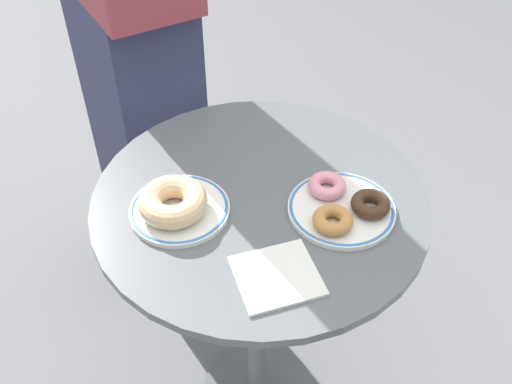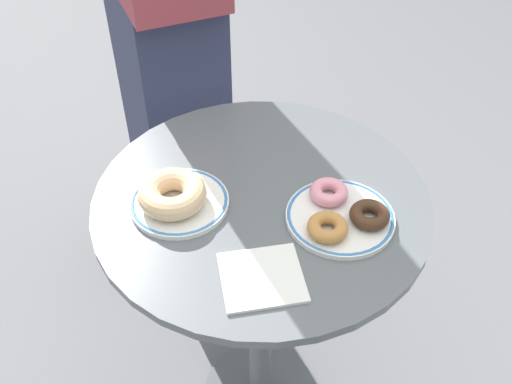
{
  "view_description": "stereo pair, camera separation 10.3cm",
  "coord_description": "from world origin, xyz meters",
  "px_view_note": "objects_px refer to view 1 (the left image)",
  "views": [
    {
      "loc": [
        -0.01,
        -0.78,
        1.48
      ],
      "look_at": [
        -0.01,
        -0.02,
        0.78
      ],
      "focal_mm": 40.06,
      "sensor_mm": 36.0,
      "label": 1
    },
    {
      "loc": [
        0.09,
        -0.77,
        1.48
      ],
      "look_at": [
        -0.01,
        -0.02,
        0.78
      ],
      "focal_mm": 40.06,
      "sensor_mm": 36.0,
      "label": 2
    }
  ],
  "objects_px": {
    "donut_glazed": "(173,202)",
    "paper_napkin": "(277,276)",
    "plate_left": "(180,209)",
    "person_figure": "(129,25)",
    "donut_chocolate": "(371,204)",
    "donut_old_fashioned": "(333,220)",
    "plate_right": "(341,209)",
    "donut_pink_frosted": "(327,185)",
    "cafe_table": "(260,273)"
  },
  "relations": [
    {
      "from": "plate_left",
      "to": "donut_glazed",
      "type": "height_order",
      "value": "donut_glazed"
    },
    {
      "from": "donut_glazed",
      "to": "person_figure",
      "type": "relative_size",
      "value": 0.07
    },
    {
      "from": "donut_glazed",
      "to": "paper_napkin",
      "type": "relative_size",
      "value": 0.94
    },
    {
      "from": "donut_chocolate",
      "to": "paper_napkin",
      "type": "bearing_deg",
      "value": -139.83
    },
    {
      "from": "paper_napkin",
      "to": "person_figure",
      "type": "relative_size",
      "value": 0.08
    },
    {
      "from": "plate_left",
      "to": "plate_right",
      "type": "height_order",
      "value": "same"
    },
    {
      "from": "cafe_table",
      "to": "donut_chocolate",
      "type": "bearing_deg",
      "value": -14.26
    },
    {
      "from": "plate_right",
      "to": "paper_napkin",
      "type": "height_order",
      "value": "plate_right"
    },
    {
      "from": "donut_chocolate",
      "to": "donut_old_fashioned",
      "type": "bearing_deg",
      "value": -151.24
    },
    {
      "from": "donut_glazed",
      "to": "donut_old_fashioned",
      "type": "xyz_separation_m",
      "value": [
        0.28,
        -0.04,
        -0.01
      ]
    },
    {
      "from": "person_figure",
      "to": "cafe_table",
      "type": "bearing_deg",
      "value": -59.52
    },
    {
      "from": "paper_napkin",
      "to": "plate_right",
      "type": "bearing_deg",
      "value": 50.99
    },
    {
      "from": "cafe_table",
      "to": "donut_chocolate",
      "type": "height_order",
      "value": "donut_chocolate"
    },
    {
      "from": "person_figure",
      "to": "donut_glazed",
      "type": "bearing_deg",
      "value": -74.49
    },
    {
      "from": "donut_old_fashioned",
      "to": "paper_napkin",
      "type": "bearing_deg",
      "value": -133.45
    },
    {
      "from": "donut_glazed",
      "to": "person_figure",
      "type": "height_order",
      "value": "person_figure"
    },
    {
      "from": "donut_pink_frosted",
      "to": "person_figure",
      "type": "xyz_separation_m",
      "value": [
        -0.44,
        0.54,
        0.05
      ]
    },
    {
      "from": "plate_right",
      "to": "donut_pink_frosted",
      "type": "xyz_separation_m",
      "value": [
        -0.02,
        0.04,
        0.02
      ]
    },
    {
      "from": "donut_chocolate",
      "to": "donut_old_fashioned",
      "type": "height_order",
      "value": "same"
    },
    {
      "from": "donut_old_fashioned",
      "to": "person_figure",
      "type": "distance_m",
      "value": 0.77
    },
    {
      "from": "cafe_table",
      "to": "paper_napkin",
      "type": "distance_m",
      "value": 0.3
    },
    {
      "from": "plate_left",
      "to": "person_figure",
      "type": "height_order",
      "value": "person_figure"
    },
    {
      "from": "donut_glazed",
      "to": "paper_napkin",
      "type": "distance_m",
      "value": 0.23
    },
    {
      "from": "plate_right",
      "to": "donut_glazed",
      "type": "distance_m",
      "value": 0.3
    },
    {
      "from": "donut_pink_frosted",
      "to": "donut_old_fashioned",
      "type": "height_order",
      "value": "same"
    },
    {
      "from": "donut_old_fashioned",
      "to": "plate_right",
      "type": "bearing_deg",
      "value": 63.98
    },
    {
      "from": "plate_right",
      "to": "donut_glazed",
      "type": "height_order",
      "value": "donut_glazed"
    },
    {
      "from": "donut_old_fashioned",
      "to": "plate_left",
      "type": "bearing_deg",
      "value": 170.29
    },
    {
      "from": "plate_right",
      "to": "donut_pink_frosted",
      "type": "height_order",
      "value": "donut_pink_frosted"
    },
    {
      "from": "donut_pink_frosted",
      "to": "person_figure",
      "type": "relative_size",
      "value": 0.04
    },
    {
      "from": "donut_pink_frosted",
      "to": "donut_old_fashioned",
      "type": "xyz_separation_m",
      "value": [
        0.0,
        -0.09,
        0.0
      ]
    },
    {
      "from": "donut_chocolate",
      "to": "donut_old_fashioned",
      "type": "xyz_separation_m",
      "value": [
        -0.07,
        -0.04,
        0.0
      ]
    },
    {
      "from": "person_figure",
      "to": "paper_napkin",
      "type": "bearing_deg",
      "value": -65.0
    },
    {
      "from": "donut_glazed",
      "to": "cafe_table",
      "type": "bearing_deg",
      "value": 18.15
    },
    {
      "from": "donut_chocolate",
      "to": "donut_pink_frosted",
      "type": "distance_m",
      "value": 0.09
    },
    {
      "from": "cafe_table",
      "to": "donut_glazed",
      "type": "bearing_deg",
      "value": -161.85
    },
    {
      "from": "plate_right",
      "to": "plate_left",
      "type": "bearing_deg",
      "value": 179.74
    },
    {
      "from": "donut_glazed",
      "to": "donut_chocolate",
      "type": "bearing_deg",
      "value": 0.18
    },
    {
      "from": "plate_right",
      "to": "donut_old_fashioned",
      "type": "xyz_separation_m",
      "value": [
        -0.02,
        -0.04,
        0.02
      ]
    },
    {
      "from": "plate_left",
      "to": "person_figure",
      "type": "bearing_deg",
      "value": 106.52
    },
    {
      "from": "cafe_table",
      "to": "donut_glazed",
      "type": "xyz_separation_m",
      "value": [
        -0.15,
        -0.05,
        0.26
      ]
    },
    {
      "from": "donut_glazed",
      "to": "plate_right",
      "type": "bearing_deg",
      "value": 1.28
    },
    {
      "from": "cafe_table",
      "to": "donut_chocolate",
      "type": "relative_size",
      "value": 10.74
    },
    {
      "from": "plate_left",
      "to": "donut_glazed",
      "type": "relative_size",
      "value": 1.47
    },
    {
      "from": "donut_chocolate",
      "to": "paper_napkin",
      "type": "distance_m",
      "value": 0.22
    },
    {
      "from": "plate_left",
      "to": "person_figure",
      "type": "xyz_separation_m",
      "value": [
        -0.17,
        0.58,
        0.07
      ]
    },
    {
      "from": "plate_left",
      "to": "donut_old_fashioned",
      "type": "height_order",
      "value": "donut_old_fashioned"
    },
    {
      "from": "donut_chocolate",
      "to": "paper_napkin",
      "type": "height_order",
      "value": "donut_chocolate"
    },
    {
      "from": "donut_chocolate",
      "to": "donut_pink_frosted",
      "type": "xyz_separation_m",
      "value": [
        -0.07,
        0.05,
        0.0
      ]
    },
    {
      "from": "plate_right",
      "to": "donut_glazed",
      "type": "bearing_deg",
      "value": -178.72
    }
  ]
}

